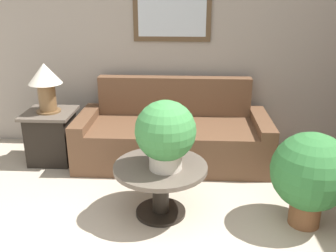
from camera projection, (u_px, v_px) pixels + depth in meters
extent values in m
cube|color=gray|center=(179.00, 45.00, 4.63)|extent=(7.56, 0.06, 2.60)
cube|color=#4C3823|center=(172.00, 9.00, 4.44)|extent=(0.93, 0.03, 0.75)
cube|color=#B2BCC6|center=(172.00, 9.00, 4.43)|extent=(0.81, 0.01, 0.63)
cube|color=brown|center=(173.00, 143.00, 4.43)|extent=(1.87, 0.93, 0.47)
cube|color=brown|center=(174.00, 96.00, 4.62)|extent=(1.87, 0.16, 0.47)
cube|color=brown|center=(87.00, 138.00, 4.46)|extent=(0.18, 0.93, 0.57)
cube|color=brown|center=(260.00, 141.00, 4.36)|extent=(0.18, 0.93, 0.57)
cylinder|color=black|center=(161.00, 212.00, 3.47)|extent=(0.46, 0.46, 0.03)
cylinder|color=black|center=(161.00, 190.00, 3.39)|extent=(0.15, 0.15, 0.42)
cylinder|color=brown|center=(160.00, 167.00, 3.31)|extent=(0.84, 0.84, 0.04)
cube|color=black|center=(52.00, 138.00, 4.44)|extent=(0.48, 0.48, 0.58)
cube|color=brown|center=(49.00, 113.00, 4.34)|extent=(0.57, 0.57, 0.03)
cylinder|color=brown|center=(49.00, 111.00, 4.33)|extent=(0.28, 0.28, 0.02)
cylinder|color=brown|center=(47.00, 97.00, 4.27)|extent=(0.20, 0.20, 0.32)
cone|color=beige|center=(44.00, 73.00, 4.18)|extent=(0.38, 0.38, 0.23)
cylinder|color=beige|center=(166.00, 160.00, 3.23)|extent=(0.28, 0.28, 0.15)
sphere|color=#387A3D|center=(165.00, 131.00, 3.13)|extent=(0.52, 0.52, 0.52)
cylinder|color=brown|center=(305.00, 210.00, 3.28)|extent=(0.27, 0.27, 0.26)
sphere|color=#2D6B33|center=(311.00, 171.00, 3.15)|extent=(0.67, 0.67, 0.67)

